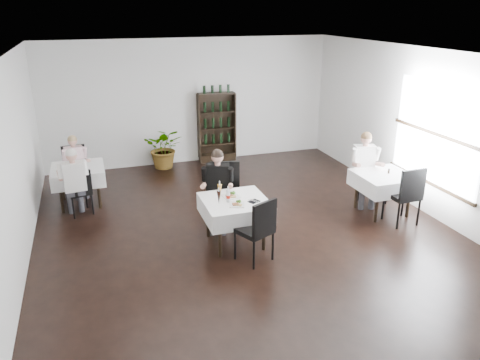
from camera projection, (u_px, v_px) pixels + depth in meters
The scene contains 24 objects.
room_shell at pixel (253, 155), 7.33m from camera, with size 9.00×9.00×9.00m.
window_right at pixel (436, 136), 8.35m from camera, with size 0.06×2.30×1.85m.
wine_shelf at pixel (217, 128), 11.57m from camera, with size 0.90×0.28×1.75m.
main_table at pixel (235, 208), 7.55m from camera, with size 1.03×1.03×0.77m.
left_table at pixel (78, 174), 9.07m from camera, with size 0.98×0.98×0.77m.
right_table at pixel (384, 182), 8.69m from camera, with size 0.98×0.98×0.77m.
potted_tree at pixel (165, 148), 11.18m from camera, with size 0.90×0.78×1.00m, color #22551D.
main_chair_far at pixel (225, 191), 8.19m from camera, with size 0.65×0.65×1.14m.
main_chair_near at pixel (258, 227), 6.99m from camera, with size 0.63×0.63×1.03m.
left_chair_far at pixel (76, 167), 9.59m from camera, with size 0.50×0.51×1.02m.
left_chair_near at pixel (79, 189), 8.62m from camera, with size 0.51×0.51×0.89m.
right_chair_far at pixel (372, 175), 9.24m from camera, with size 0.49×0.49×0.95m.
right_chair_near at pixel (406, 192), 8.20m from camera, with size 0.51×0.51×1.09m.
diner_main at pixel (218, 184), 8.00m from camera, with size 0.61×0.65×1.43m.
diner_left_far at pixel (76, 161), 9.46m from camera, with size 0.52×0.55×1.27m.
diner_left_near at pixel (74, 178), 8.40m from camera, with size 0.54×0.56×1.36m.
diner_right_far at pixel (365, 163), 9.01m from camera, with size 0.60×0.63×1.45m.
plate_far at pixel (231, 196), 7.61m from camera, with size 0.29×0.29×0.08m.
plate_near at pixel (237, 204), 7.29m from camera, with size 0.30×0.30×0.07m.
pilsner_dark at pixel (219, 198), 7.29m from camera, with size 0.06×0.06×0.28m.
pilsner_lager at pixel (220, 192), 7.48m from camera, with size 0.07×0.07×0.31m.
coke_bottle at pixel (228, 196), 7.38m from camera, with size 0.07×0.07×0.26m.
napkin_cutlery at pixel (254, 201), 7.43m from camera, with size 0.21×0.19×0.02m.
pepper_mill at pixel (389, 171), 8.66m from camera, with size 0.04×0.04×0.09m, color black.
Camera 1 is at (-2.39, -6.58, 3.70)m, focal length 35.00 mm.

